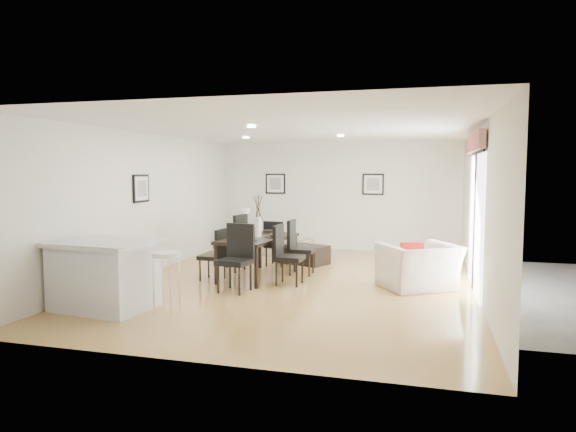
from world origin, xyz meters
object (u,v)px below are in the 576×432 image
(dining_table, at_px, (258,241))
(sofa, at_px, (274,242))
(dining_chair_efar, at_px, (297,244))
(armchair, at_px, (418,267))
(dining_chair_enear, at_px, (284,251))
(kitchen_island, at_px, (105,274))
(dining_chair_wfar, at_px, (235,239))
(coffee_table, at_px, (304,254))
(side_table, at_px, (246,236))
(dining_chair_head, at_px, (237,254))
(dining_chair_foot, at_px, (275,241))
(bar_stool, at_px, (166,261))
(dining_chair_wnear, at_px, (216,252))

(dining_table, bearing_deg, sofa, 109.13)
(sofa, xyz_separation_m, dining_chair_efar, (1.16, -2.28, 0.31))
(armchair, xyz_separation_m, dining_chair_enear, (-2.26, -0.25, 0.20))
(kitchen_island, bearing_deg, dining_chair_wfar, 82.19)
(coffee_table, relative_size, side_table, 1.67)
(dining_chair_head, bearing_deg, dining_chair_foot, 98.18)
(armchair, bearing_deg, bar_stool, 3.80)
(sofa, distance_m, dining_chair_foot, 1.70)
(dining_chair_wnear, bearing_deg, dining_chair_head, 48.78)
(sofa, distance_m, dining_chair_head, 3.90)
(dining_chair_efar, bearing_deg, dining_chair_head, 157.93)
(dining_chair_efar, bearing_deg, kitchen_island, 146.26)
(dining_chair_foot, distance_m, side_table, 2.75)
(dining_chair_enear, relative_size, dining_chair_head, 0.94)
(side_table, bearing_deg, dining_chair_wfar, -74.13)
(dining_chair_foot, xyz_separation_m, side_table, (-1.47, 2.31, -0.23))
(side_table, height_order, bar_stool, bar_stool)
(dining_table, xyz_separation_m, dining_chair_wnear, (-0.64, -0.46, -0.16))
(armchair, relative_size, dining_chair_wnear, 1.25)
(dining_chair_enear, height_order, dining_chair_efar, dining_chair_efar)
(kitchen_island, relative_size, bar_stool, 1.77)
(dining_chair_wfar, distance_m, dining_chair_enear, 1.55)
(armchair, height_order, dining_chair_head, dining_chair_head)
(dining_chair_enear, distance_m, dining_chair_foot, 1.70)
(dining_chair_wfar, height_order, dining_chair_head, dining_chair_wfar)
(dining_chair_efar, distance_m, bar_stool, 3.30)
(dining_chair_head, height_order, coffee_table, dining_chair_head)
(dining_chair_efar, relative_size, dining_chair_foot, 1.10)
(dining_chair_wfar, bearing_deg, bar_stool, 10.44)
(kitchen_island, xyz_separation_m, bar_stool, (0.97, 0.00, 0.24))
(dining_table, height_order, kitchen_island, kitchen_island)
(dining_chair_wfar, distance_m, bar_stool, 3.11)
(dining_table, relative_size, dining_chair_foot, 2.03)
(armchair, relative_size, dining_table, 0.61)
(dining_chair_enear, relative_size, kitchen_island, 0.68)
(sofa, height_order, dining_chair_foot, dining_chair_foot)
(dining_chair_wfar, distance_m, dining_chair_head, 1.68)
(dining_chair_enear, bearing_deg, armchair, -82.40)
(sofa, height_order, dining_chair_head, dining_chair_head)
(dining_chair_enear, distance_m, coffee_table, 2.11)
(armchair, distance_m, dining_chair_head, 3.03)
(dining_chair_efar, distance_m, kitchen_island, 3.73)
(armchair, bearing_deg, coffee_table, -69.59)
(dining_chair_foot, bearing_deg, bar_stool, 88.93)
(dining_chair_efar, distance_m, side_table, 3.67)
(dining_chair_head, distance_m, side_table, 4.80)
(dining_chair_foot, height_order, bar_stool, dining_chair_foot)
(dining_chair_wfar, xyz_separation_m, coffee_table, (1.11, 1.17, -0.43))
(side_table, bearing_deg, armchair, -39.76)
(dining_chair_enear, xyz_separation_m, side_table, (-2.12, 3.89, -0.28))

